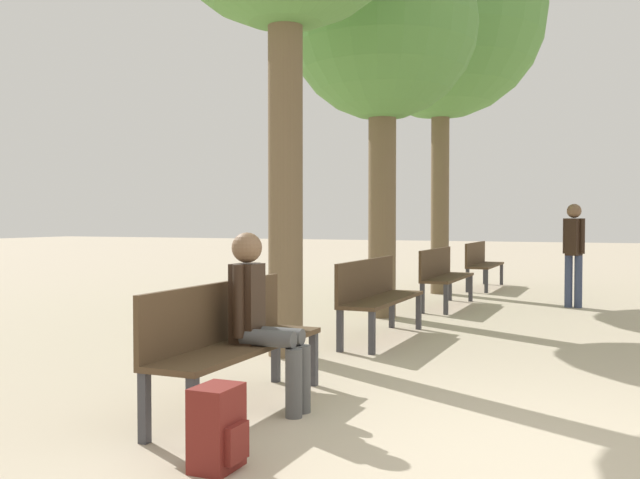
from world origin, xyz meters
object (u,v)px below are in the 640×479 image
at_px(bench_row_1, 375,292).
at_px(tree_row_1, 383,29).
at_px(person_seated, 261,315).
at_px(bench_row_3, 481,261).
at_px(bench_row_2, 442,272).
at_px(pedestrian_near, 574,248).
at_px(tree_row_2, 441,16).
at_px(backpack, 218,428).
at_px(bench_row_0, 230,334).

xyz_separation_m(bench_row_1, tree_row_1, (-0.51, 1.80, 3.45)).
bearing_deg(person_seated, bench_row_3, 91.35).
distance_m(bench_row_1, bench_row_3, 6.49).
distance_m(bench_row_2, pedestrian_near, 2.04).
bearing_deg(bench_row_2, pedestrian_near, 20.06).
bearing_deg(bench_row_2, tree_row_2, 104.81).
distance_m(person_seated, pedestrian_near, 7.33).
height_order(bench_row_1, pedestrian_near, pedestrian_near).
bearing_deg(pedestrian_near, bench_row_2, -159.94).
bearing_deg(pedestrian_near, backpack, -99.02).
distance_m(bench_row_3, person_seated, 9.70).
bearing_deg(pedestrian_near, bench_row_0, -104.70).
bearing_deg(tree_row_2, bench_row_0, -86.52).
bearing_deg(bench_row_2, bench_row_3, 90.00).
distance_m(tree_row_1, person_seated, 6.04).
relative_size(bench_row_2, tree_row_1, 0.35).
bearing_deg(bench_row_3, bench_row_0, -90.00).
height_order(bench_row_0, tree_row_2, tree_row_2).
relative_size(bench_row_1, tree_row_2, 0.27).
xyz_separation_m(tree_row_1, tree_row_2, (0.00, 3.39, 1.07)).
xyz_separation_m(tree_row_2, pedestrian_near, (2.40, -1.25, -4.14)).
bearing_deg(tree_row_2, person_seated, -84.95).
height_order(bench_row_1, backpack, bench_row_1).
height_order(bench_row_2, pedestrian_near, pedestrian_near).
distance_m(bench_row_1, tree_row_2, 6.90).
distance_m(bench_row_3, tree_row_2, 4.73).
bearing_deg(tree_row_1, bench_row_3, 83.77).
bearing_deg(backpack, tree_row_1, 99.96).
bearing_deg(bench_row_1, tree_row_1, 105.92).
relative_size(tree_row_1, backpack, 11.69).
distance_m(person_seated, backpack, 1.29).
bearing_deg(bench_row_0, backpack, -62.85).
bearing_deg(bench_row_3, backpack, -87.00).
bearing_deg(backpack, bench_row_3, 93.00).
height_order(bench_row_0, backpack, bench_row_0).
height_order(bench_row_3, pedestrian_near, pedestrian_near).
xyz_separation_m(bench_row_2, tree_row_1, (-0.51, -1.45, 3.45)).
bearing_deg(bench_row_3, tree_row_1, -96.23).
bearing_deg(bench_row_0, tree_row_1, 95.80).
xyz_separation_m(bench_row_2, backpack, (0.57, -7.60, -0.32)).
bearing_deg(bench_row_1, tree_row_2, 95.65).
height_order(bench_row_2, person_seated, person_seated).
height_order(bench_row_1, tree_row_1, tree_row_1).
xyz_separation_m(bench_row_3, tree_row_2, (-0.51, -1.31, 4.52)).
xyz_separation_m(tree_row_2, person_seated, (0.74, -8.39, -4.38)).
xyz_separation_m(tree_row_1, person_seated, (0.74, -5.00, -3.31)).
bearing_deg(pedestrian_near, tree_row_2, 152.46).
xyz_separation_m(bench_row_1, pedestrian_near, (1.88, 3.94, 0.38)).
bearing_deg(bench_row_0, tree_row_2, 93.48).
relative_size(backpack, pedestrian_near, 0.29).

